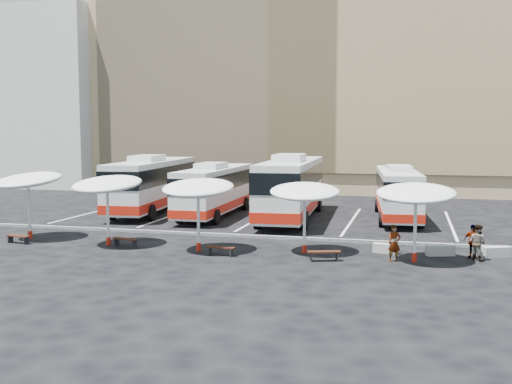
% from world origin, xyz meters
% --- Properties ---
extents(ground, '(120.00, 120.00, 0.00)m').
position_xyz_m(ground, '(0.00, 0.00, 0.00)').
color(ground, black).
rests_on(ground, ground).
extents(sandstone_building, '(42.00, 18.25, 29.60)m').
position_xyz_m(sandstone_building, '(0.00, 31.87, 12.63)').
color(sandstone_building, tan).
rests_on(sandstone_building, ground).
extents(apartment_block, '(14.00, 14.00, 18.00)m').
position_xyz_m(apartment_block, '(-28.00, 28.00, 9.00)').
color(apartment_block, beige).
rests_on(apartment_block, ground).
extents(curb_divider, '(34.00, 0.25, 0.15)m').
position_xyz_m(curb_divider, '(0.00, 0.50, 0.07)').
color(curb_divider, black).
rests_on(curb_divider, ground).
extents(bay_lines, '(24.15, 12.00, 0.01)m').
position_xyz_m(bay_lines, '(0.00, 8.00, 0.01)').
color(bay_lines, white).
rests_on(bay_lines, ground).
extents(bus_0, '(3.85, 12.94, 4.05)m').
position_xyz_m(bus_0, '(-8.07, 8.84, 2.07)').
color(bus_0, silver).
rests_on(bus_0, ground).
extents(bus_1, '(2.82, 11.44, 3.62)m').
position_xyz_m(bus_1, '(-3.13, 8.08, 1.85)').
color(bus_1, silver).
rests_on(bus_1, ground).
extents(bus_2, '(3.67, 13.51, 4.25)m').
position_xyz_m(bus_2, '(2.09, 7.98, 2.17)').
color(bus_2, silver).
rests_on(bus_2, ground).
extents(bus_3, '(3.38, 11.30, 3.53)m').
position_xyz_m(bus_3, '(8.75, 9.65, 1.80)').
color(bus_3, silver).
rests_on(bus_3, ground).
extents(sunshade_0, '(4.41, 4.44, 3.64)m').
position_xyz_m(sunshade_0, '(-9.89, -2.74, 3.09)').
color(sunshade_0, silver).
rests_on(sunshade_0, ground).
extents(sunshade_1, '(3.83, 3.87, 3.58)m').
position_xyz_m(sunshade_1, '(-4.96, -3.36, 3.05)').
color(sunshade_1, silver).
rests_on(sunshade_1, ground).
extents(sunshade_2, '(3.41, 3.46, 3.54)m').
position_xyz_m(sunshade_2, '(-0.08, -3.64, 3.01)').
color(sunshade_2, silver).
rests_on(sunshade_2, ground).
extents(sunshade_3, '(3.71, 3.75, 3.38)m').
position_xyz_m(sunshade_3, '(4.85, -2.79, 2.87)').
color(sunshade_3, silver).
rests_on(sunshade_3, ground).
extents(sunshade_4, '(3.52, 3.56, 3.53)m').
position_xyz_m(sunshade_4, '(9.82, -3.50, 3.00)').
color(sunshade_4, silver).
rests_on(sunshade_4, ground).
extents(wood_bench_0, '(1.37, 0.56, 0.41)m').
position_xyz_m(wood_bench_0, '(-9.60, -4.12, 0.31)').
color(wood_bench_0, black).
rests_on(wood_bench_0, ground).
extents(wood_bench_1, '(1.46, 0.70, 0.43)m').
position_xyz_m(wood_bench_1, '(-3.91, -3.62, 0.33)').
color(wood_bench_1, black).
rests_on(wood_bench_1, ground).
extents(wood_bench_2, '(1.36, 0.44, 0.41)m').
position_xyz_m(wood_bench_2, '(1.25, -4.37, 0.31)').
color(wood_bench_2, black).
rests_on(wood_bench_2, ground).
extents(wood_bench_3, '(1.48, 0.82, 0.44)m').
position_xyz_m(wood_bench_3, '(6.00, -4.34, 0.34)').
color(wood_bench_3, black).
rests_on(wood_bench_3, ground).
extents(conc_bench_0, '(1.22, 0.64, 0.44)m').
position_xyz_m(conc_bench_0, '(8.54, -1.87, 0.22)').
color(conc_bench_0, '#989892').
rests_on(conc_bench_0, ground).
extents(conc_bench_1, '(1.35, 0.80, 0.48)m').
position_xyz_m(conc_bench_1, '(10.98, -1.83, 0.24)').
color(conc_bench_1, '#989892').
rests_on(conc_bench_1, ground).
extents(conc_bench_2, '(1.33, 0.92, 0.48)m').
position_xyz_m(conc_bench_2, '(13.41, -1.56, 0.24)').
color(conc_bench_2, '#989892').
rests_on(conc_bench_2, ground).
extents(passenger_0, '(0.70, 0.61, 1.61)m').
position_xyz_m(passenger_0, '(8.97, -3.63, 0.81)').
color(passenger_0, black).
rests_on(passenger_0, ground).
extents(passenger_1, '(0.98, 0.97, 1.59)m').
position_xyz_m(passenger_1, '(12.52, -2.49, 0.80)').
color(passenger_1, black).
rests_on(passenger_1, ground).
extents(passenger_2, '(0.94, 0.83, 1.52)m').
position_xyz_m(passenger_2, '(12.33, -2.06, 0.76)').
color(passenger_2, black).
rests_on(passenger_2, ground).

